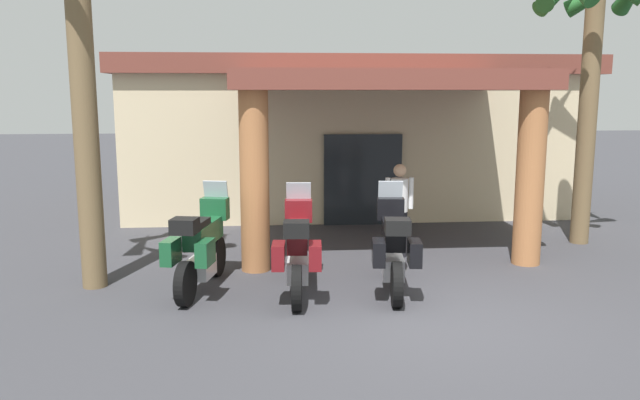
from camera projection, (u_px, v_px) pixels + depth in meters
ground_plane at (436, 319)px, 8.66m from camera, size 80.00×80.00×0.00m
motel_building at (348, 131)px, 17.15m from camera, size 11.54×10.12×3.90m
motorcycle_green at (201, 246)px, 9.80m from camera, size 0.94×2.19×1.61m
motorcycle_maroon at (298, 250)px, 9.60m from camera, size 0.73×2.21×1.61m
motorcycle_black at (393, 247)px, 9.77m from camera, size 0.80×2.21×1.61m
pedestrian at (399, 203)px, 11.73m from camera, size 0.53×0.32×1.75m
palm_tree_roadside at (79, 1)px, 9.37m from camera, size 2.39×2.47×6.07m
palm_tree_near_portico at (593, 26)px, 12.30m from camera, size 2.51×2.53×5.82m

